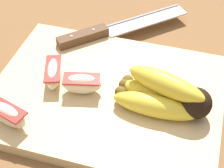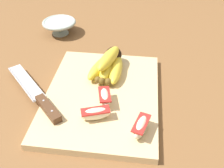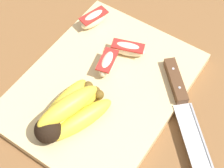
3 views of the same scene
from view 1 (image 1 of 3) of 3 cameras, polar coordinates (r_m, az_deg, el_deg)
name	(u,v)px [view 1 (image 1 of 3)]	position (r m, az deg, el deg)	size (l,w,h in m)	color
ground_plane	(104,105)	(0.61, -1.18, -3.23)	(6.00, 6.00, 0.00)	brown
cutting_board	(108,96)	(0.61, -0.58, -1.80)	(0.38, 0.29, 0.02)	#DBBC84
banana_bunch	(165,94)	(0.57, 8.26, -1.59)	(0.15, 0.10, 0.06)	black
chefs_knife	(106,31)	(0.72, -1.00, 8.25)	(0.22, 0.21, 0.02)	silver
apple_wedge_near	(53,73)	(0.62, -9.08, 1.73)	(0.05, 0.08, 0.03)	#F4E5C1
apple_wedge_middle	(83,82)	(0.60, -4.54, 0.38)	(0.07, 0.04, 0.04)	#F4E5C1
apple_wedge_far	(8,114)	(0.57, -15.86, -4.54)	(0.07, 0.04, 0.04)	#F4E5C1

